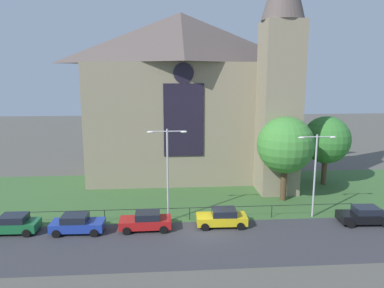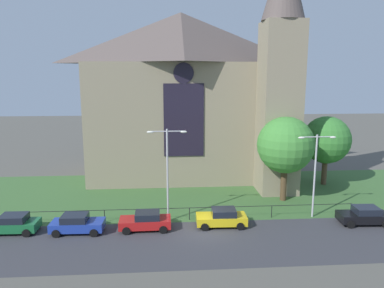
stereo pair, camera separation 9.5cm
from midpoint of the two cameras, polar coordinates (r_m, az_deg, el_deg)
name	(u,v)px [view 1 (the left image)]	position (r m, az deg, el deg)	size (l,w,h in m)	color
ground	(194,193)	(39.82, 0.31, -7.65)	(160.00, 160.00, 0.00)	#56544C
road_asphalt	(207,242)	(28.73, 2.32, -15.14)	(120.00, 8.00, 0.01)	#38383D
grass_verge	(196,199)	(37.94, 0.56, -8.59)	(120.00, 20.00, 0.01)	#3D6633
church_building	(187,94)	(45.16, -0.77, 7.82)	(23.20, 16.20, 26.00)	gray
iron_railing	(190,209)	(32.38, -0.46, -10.21)	(29.55, 0.07, 1.13)	black
tree_right_far	(326,140)	(44.44, 20.25, 0.59)	(5.44, 5.44, 7.99)	brown
tree_right_near	(285,145)	(37.31, 14.38, -0.17)	(5.65, 5.65, 8.57)	#4C3823
streetlamp_near	(168,163)	(30.96, -3.95, -3.04)	(3.37, 0.26, 8.13)	#B2B2B7
streetlamp_far	(315,165)	(33.70, 18.72, -3.07)	(3.37, 0.26, 7.50)	#B2B2B7
parked_car_green	(12,224)	(33.30, -26.44, -11.18)	(4.23, 2.09, 1.51)	#196033
parked_car_blue	(77,224)	(31.42, -17.65, -11.84)	(4.25, 2.12, 1.51)	#1E3899
parked_car_red	(146,221)	(30.78, -7.32, -11.89)	(4.22, 2.06, 1.51)	#B21919
parked_car_yellow	(222,218)	(31.31, 4.65, -11.44)	(4.24, 2.11, 1.51)	gold
parked_car_black	(364,215)	(34.92, 25.31, -10.09)	(4.28, 2.19, 1.51)	black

